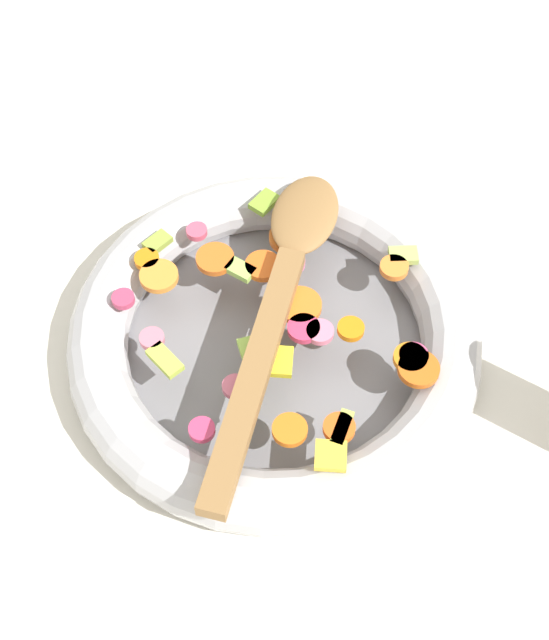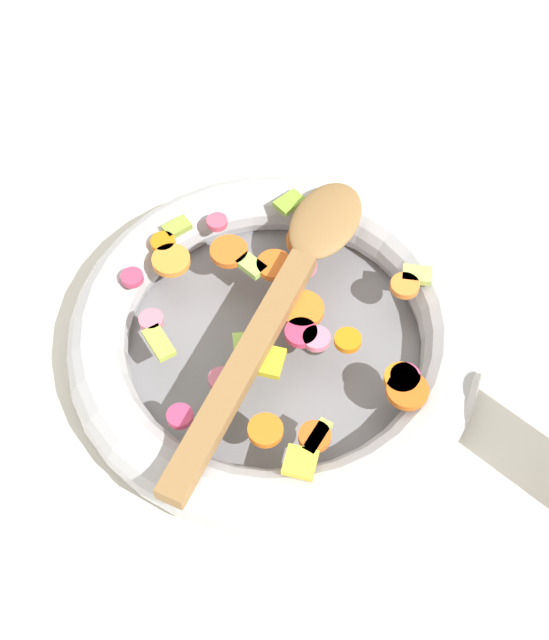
% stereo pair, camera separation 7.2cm
% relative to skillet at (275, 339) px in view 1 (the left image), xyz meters
% --- Properties ---
extents(ground_plane, '(4.00, 4.00, 0.00)m').
position_rel_skillet_xyz_m(ground_plane, '(0.00, 0.00, -0.02)').
color(ground_plane, silver).
extents(skillet, '(0.34, 0.34, 0.05)m').
position_rel_skillet_xyz_m(skillet, '(0.00, 0.00, 0.00)').
color(skillet, slate).
rests_on(skillet, ground_plane).
extents(chopped_vegetables, '(0.27, 0.25, 0.01)m').
position_rel_skillet_xyz_m(chopped_vegetables, '(0.00, -0.01, 0.03)').
color(chopped_vegetables, orange).
rests_on(chopped_vegetables, skillet).
extents(wooden_spoon, '(0.26, 0.26, 0.01)m').
position_rel_skillet_xyz_m(wooden_spoon, '(0.02, -0.02, 0.04)').
color(wooden_spoon, olive).
rests_on(wooden_spoon, chopped_vegetables).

